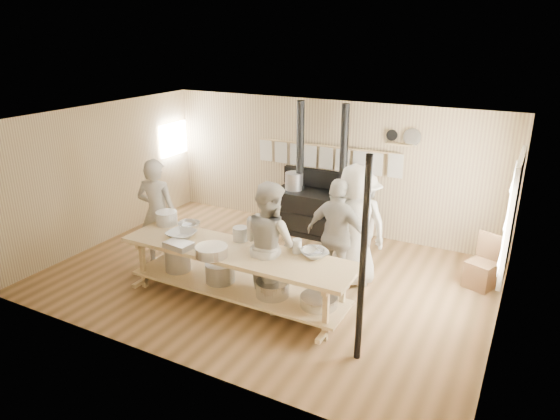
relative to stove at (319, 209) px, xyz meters
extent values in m
plane|color=brown|center=(0.01, -2.12, -0.52)|extent=(7.00, 7.00, 0.00)
plane|color=tan|center=(0.01, 0.38, 0.78)|extent=(7.00, 0.00, 7.00)
plane|color=tan|center=(0.01, -4.62, 0.78)|extent=(7.00, 0.00, 7.00)
plane|color=tan|center=(-3.49, -2.12, 0.78)|extent=(0.00, 5.00, 5.00)
plane|color=tan|center=(3.51, -2.12, 0.78)|extent=(0.00, 5.00, 5.00)
plane|color=beige|center=(0.01, -2.12, 2.08)|extent=(7.00, 7.00, 0.00)
cube|color=beige|center=(3.48, -1.52, 0.98)|extent=(0.06, 1.35, 1.65)
plane|color=white|center=(3.44, -1.52, 0.98)|extent=(0.00, 1.50, 1.50)
cube|color=beige|center=(3.43, -1.52, 0.98)|extent=(0.02, 0.03, 1.50)
plane|color=white|center=(-3.44, -0.12, 1.08)|extent=(0.00, 0.90, 0.90)
cube|color=black|center=(0.01, -0.02, -0.10)|extent=(1.80, 0.70, 0.85)
cube|color=black|center=(0.01, -0.02, -0.47)|extent=(1.90, 0.75, 0.10)
cube|color=black|center=(0.01, 0.28, 0.53)|extent=(1.80, 0.12, 0.35)
cylinder|color=black|center=(-0.44, 0.03, 1.20)|extent=(0.15, 0.15, 1.75)
cylinder|color=black|center=(0.46, 0.03, 1.20)|extent=(0.15, 0.15, 1.75)
cylinder|color=#B2B2B7|center=(-0.54, -0.02, 0.50)|extent=(0.36, 0.36, 0.34)
cylinder|color=gray|center=(0.56, -0.07, 0.48)|extent=(0.30, 0.30, 0.30)
cylinder|color=tan|center=(0.01, 0.28, 1.20)|extent=(3.00, 0.04, 0.04)
cube|color=beige|center=(-1.34, 0.28, 0.98)|extent=(0.28, 0.01, 0.46)
cube|color=beige|center=(-1.01, 0.28, 0.98)|extent=(0.28, 0.01, 0.46)
cube|color=beige|center=(-0.67, 0.28, 0.98)|extent=(0.28, 0.01, 0.46)
cube|color=beige|center=(-0.33, 0.28, 0.98)|extent=(0.28, 0.01, 0.46)
cube|color=beige|center=(0.01, 0.28, 0.98)|extent=(0.28, 0.01, 0.46)
cube|color=beige|center=(0.34, 0.28, 0.98)|extent=(0.28, 0.01, 0.46)
cube|color=beige|center=(0.68, 0.28, 0.98)|extent=(0.28, 0.01, 0.46)
cube|color=beige|center=(1.02, 0.28, 0.98)|extent=(0.28, 0.01, 0.46)
cube|color=beige|center=(1.36, 0.28, 0.98)|extent=(0.28, 0.01, 0.46)
cube|color=tan|center=(1.41, 0.30, 1.38)|extent=(0.50, 0.14, 0.03)
cylinder|color=black|center=(1.26, 0.32, 1.53)|extent=(0.20, 0.04, 0.20)
cylinder|color=silver|center=(1.63, 0.32, 1.53)|extent=(0.32, 0.03, 0.32)
cube|color=tan|center=(0.01, -3.02, 0.30)|extent=(3.60, 0.90, 0.06)
cube|color=tan|center=(0.01, -3.02, -0.27)|extent=(3.40, 0.80, 0.04)
cube|color=tan|center=(0.01, -3.02, -0.32)|extent=(3.30, 0.06, 0.06)
cube|color=tan|center=(-1.54, -3.32, -0.10)|extent=(0.07, 0.07, 0.85)
cube|color=tan|center=(-1.54, -2.72, -0.10)|extent=(0.07, 0.07, 0.85)
cube|color=tan|center=(1.56, -3.32, -0.10)|extent=(0.07, 0.07, 0.85)
cube|color=tan|center=(1.56, -2.72, -0.10)|extent=(0.07, 0.07, 0.85)
cylinder|color=#B2B2B7|center=(-1.09, -3.02, -0.06)|extent=(0.40, 0.40, 0.38)
cylinder|color=gray|center=(-0.29, -3.02, -0.10)|extent=(0.44, 0.44, 0.30)
cylinder|color=silver|center=(0.61, -3.02, -0.14)|extent=(0.48, 0.48, 0.22)
cylinder|color=silver|center=(1.31, -3.02, -0.18)|extent=(0.52, 0.52, 0.14)
cylinder|color=black|center=(2.06, -3.47, 0.78)|extent=(0.08, 0.08, 2.60)
imported|color=#B5ADA0|center=(-1.86, -2.55, 0.42)|extent=(0.78, 0.61, 1.89)
imported|color=#B5ADA0|center=(0.45, -2.80, 0.42)|extent=(1.13, 1.03, 1.89)
imported|color=#B5ADA0|center=(1.30, -1.64, 0.46)|extent=(1.13, 0.95, 1.96)
imported|color=#B5ADA0|center=(1.16, -1.95, 0.38)|extent=(1.10, 0.58, 1.80)
imported|color=#B5ADA0|center=(1.22, -1.04, 0.32)|extent=(1.25, 1.09, 1.68)
cube|color=brown|center=(3.16, -0.83, -0.30)|extent=(0.52, 0.52, 0.43)
cube|color=brown|center=(3.22, -0.66, 0.10)|extent=(0.39, 0.18, 0.48)
imported|color=silver|center=(-0.97, -3.03, 0.38)|extent=(0.44, 0.44, 0.11)
imported|color=silver|center=(-1.09, -2.69, 0.38)|extent=(0.48, 0.48, 0.11)
imported|color=silver|center=(1.10, -2.69, 0.38)|extent=(0.54, 0.54, 0.09)
imported|color=silver|center=(1.07, -2.69, 0.38)|extent=(0.34, 0.34, 0.10)
cube|color=#B2B2B7|center=(-0.77, -3.35, 0.37)|extent=(0.43, 0.32, 0.09)
cylinder|color=silver|center=(-0.18, -3.35, 0.40)|extent=(0.58, 0.58, 0.15)
cylinder|color=gray|center=(-0.12, -2.69, 0.43)|extent=(0.30, 0.30, 0.21)
cylinder|color=silver|center=(-1.54, -2.69, 0.44)|extent=(0.38, 0.38, 0.22)
cylinder|color=silver|center=(0.83, -2.69, 0.43)|extent=(0.16, 0.16, 0.21)
camera|label=1|loc=(3.65, -8.54, 3.34)|focal=32.00mm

